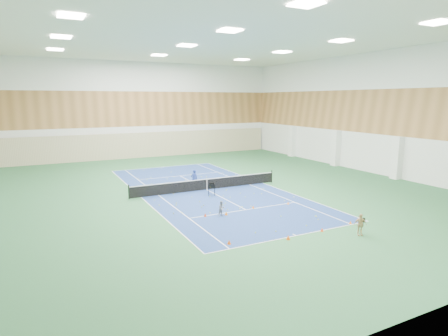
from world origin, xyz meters
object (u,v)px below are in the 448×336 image
(tennis_net, at_px, (207,183))
(child_apron, at_px, (360,225))
(ball_cart, at_px, (211,189))
(coach, at_px, (194,179))
(child_court, at_px, (222,209))

(tennis_net, relative_size, child_apron, 10.40)
(tennis_net, bearing_deg, ball_cart, -103.02)
(coach, bearing_deg, tennis_net, 126.78)
(tennis_net, distance_m, child_court, 7.18)
(tennis_net, relative_size, coach, 7.96)
(tennis_net, relative_size, child_court, 12.89)
(coach, bearing_deg, child_apron, 106.23)
(tennis_net, height_order, child_apron, child_apron)
(tennis_net, distance_m, ball_cart, 1.83)
(child_court, xyz_separation_m, child_apron, (5.22, -6.52, 0.12))
(coach, distance_m, child_court, 7.99)
(coach, bearing_deg, ball_cart, 97.40)
(child_apron, distance_m, ball_cart, 12.15)
(coach, xyz_separation_m, ball_cart, (0.30, -2.77, -0.33))
(coach, bearing_deg, child_court, 81.43)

